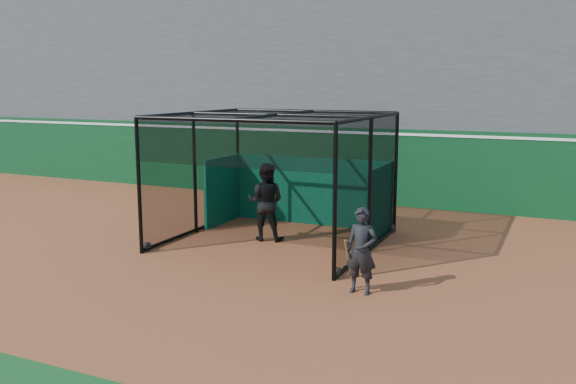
% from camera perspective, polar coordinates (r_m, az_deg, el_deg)
% --- Properties ---
extents(ground, '(120.00, 120.00, 0.00)m').
position_cam_1_polar(ground, '(13.00, -3.75, -7.49)').
color(ground, brown).
rests_on(ground, ground).
extents(outfield_wall, '(50.00, 0.50, 2.50)m').
position_cam_1_polar(outfield_wall, '(20.44, 7.65, 2.56)').
color(outfield_wall, '#0B3D1B').
rests_on(outfield_wall, ground).
extents(grandstand, '(50.00, 7.85, 8.95)m').
position_cam_1_polar(grandstand, '(23.91, 10.56, 11.21)').
color(grandstand, '#4C4C4F').
rests_on(grandstand, ground).
extents(batting_cage, '(4.90, 4.72, 3.18)m').
position_cam_1_polar(batting_cage, '(15.12, -1.06, 1.18)').
color(batting_cage, black).
rests_on(batting_cage, ground).
extents(batter, '(1.09, 0.93, 1.97)m').
position_cam_1_polar(batter, '(15.40, -2.11, -0.92)').
color(batter, black).
rests_on(batter, ground).
extents(on_deck_player, '(0.63, 0.43, 1.65)m').
position_cam_1_polar(on_deck_player, '(11.57, 6.88, -5.49)').
color(on_deck_player, black).
rests_on(on_deck_player, ground).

